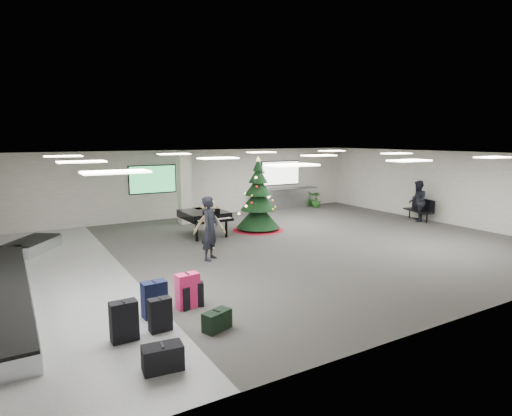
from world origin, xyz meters
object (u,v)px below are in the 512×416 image
potted_plant_right (316,200)px  traveler_b (209,225)px  pink_suitcase (187,291)px  traveler_a (210,228)px  baggage_carousel (12,280)px  traveler_bench (418,201)px  service_counter (284,199)px  christmas_tree (258,205)px  grand_piano (205,215)px  potted_plant_left (256,204)px  bench (420,208)px

potted_plant_right → traveler_b: bearing=-149.2°
pink_suitcase → traveler_a: (2.04, 3.26, 0.61)m
baggage_carousel → traveler_b: size_ratio=5.74×
baggage_carousel → traveler_b: (5.90, 0.97, 0.63)m
traveler_a → traveler_bench: traveler_a is taller
traveler_a → traveler_b: traveler_a is taller
service_counter → pink_suitcase: bearing=-132.9°
traveler_a → traveler_bench: 10.74m
christmas_tree → traveler_bench: bearing=-16.2°
grand_piano → traveler_a: 3.31m
potted_plant_left → grand_piano: bearing=-141.7°
christmas_tree → service_counter: bearing=45.0°
christmas_tree → traveler_a: size_ratio=1.52×
pink_suitcase → grand_piano: size_ratio=0.40×
baggage_carousel → grand_piano: bearing=23.9°
baggage_carousel → pink_suitcase: size_ratio=11.99×
service_counter → pink_suitcase: (-9.47, -10.18, -0.15)m
bench → baggage_carousel: bearing=-161.9°
bench → traveler_a: bearing=-159.5°
potted_plant_right → pink_suitcase: bearing=-139.4°
pink_suitcase → potted_plant_right: potted_plant_right is taller
service_counter → potted_plant_left: size_ratio=4.56×
grand_piano → traveler_b: traveler_b is taller
grand_piano → potted_plant_right: size_ratio=2.35×
christmas_tree → traveler_bench: (7.18, -2.09, -0.11)m
pink_suitcase → traveler_bench: bearing=13.0°
service_counter → potted_plant_right: service_counter is taller
christmas_tree → traveler_bench: christmas_tree is taller
grand_piano → potted_plant_left: 5.49m
potted_plant_left → traveler_b: bearing=-133.0°
christmas_tree → traveler_a: (-3.52, -3.00, -0.04)m
bench → potted_plant_right: bearing=124.3°
baggage_carousel → traveler_bench: 16.14m
traveler_a → baggage_carousel: bearing=136.5°
traveler_b → potted_plant_right: size_ratio=1.99×
bench → potted_plant_right: size_ratio=1.98×
service_counter → christmas_tree: (-3.92, -3.92, 0.50)m
traveler_bench → potted_plant_right: (-1.51, 5.44, -0.51)m
potted_plant_left → traveler_a: bearing=-130.1°
bench → traveler_bench: bearing=-145.8°
grand_piano → service_counter: bearing=31.3°
traveler_bench → baggage_carousel: bearing=-42.2°
traveler_b → potted_plant_left: traveler_b is taller
baggage_carousel → pink_suitcase: (3.37, -3.45, 0.18)m
service_counter → grand_piano: 7.35m
pink_suitcase → traveler_a: traveler_a is taller
traveler_b → traveler_bench: size_ratio=0.90×
grand_piano → traveler_bench: bearing=-13.0°
pink_suitcase → potted_plant_right: (11.23, 9.61, 0.03)m
baggage_carousel → potted_plant_right: size_ratio=11.41×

